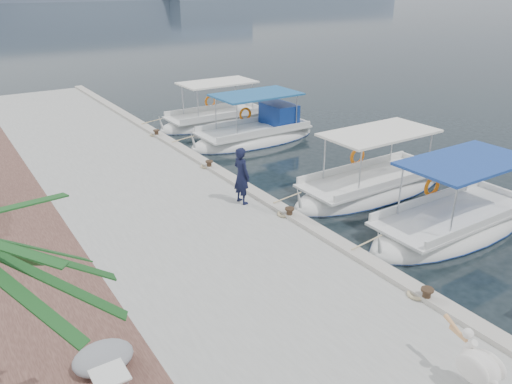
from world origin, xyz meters
TOP-DOWN VIEW (x-y plane):
  - ground at (0.00, 0.00)m, footprint 400.00×400.00m
  - concrete_quay at (-3.00, 5.00)m, footprint 6.00×40.00m
  - quay_curb at (-0.22, 5.00)m, footprint 0.44×40.00m
  - fishing_caique_b at (3.88, -1.09)m, footprint 6.58×2.46m
  - fishing_caique_c at (3.96, 2.39)m, footprint 6.75×2.36m
  - fishing_caique_d at (3.96, 9.96)m, footprint 6.54×2.58m
  - fishing_caique_e at (3.77, 13.47)m, footprint 6.37×2.34m
  - mooring_bollards at (-0.35, 1.50)m, footprint 0.28×20.28m
  - pelican at (-1.74, -5.65)m, footprint 0.61×1.34m
  - fisherman at (-0.93, 3.24)m, footprint 0.50×0.71m
  - tarp_bundle at (-6.89, -1.62)m, footprint 1.10×0.90m
  - folding_table at (-7.05, -2.68)m, footprint 0.55×0.55m

SIDE VIEW (x-z plane):
  - ground at x=0.00m, z-range 0.00..0.00m
  - fishing_caique_b at x=3.88m, z-range -1.29..1.54m
  - fishing_caique_c at x=3.96m, z-range -1.29..1.54m
  - fishing_caique_e at x=3.77m, z-range -1.29..1.54m
  - fishing_caique_d at x=3.96m, z-range -1.22..1.61m
  - concrete_quay at x=-3.00m, z-range 0.00..0.50m
  - quay_curb at x=-0.22m, z-range 0.50..0.62m
  - mooring_bollards at x=-0.35m, z-range 0.53..0.86m
  - tarp_bundle at x=-6.89m, z-range 0.50..0.90m
  - folding_table at x=-7.05m, z-range 0.66..1.39m
  - pelican at x=-1.74m, z-range 0.52..1.55m
  - fisherman at x=-0.93m, z-range 0.50..2.33m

